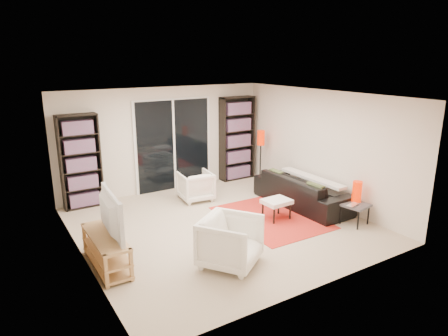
{
  "coord_description": "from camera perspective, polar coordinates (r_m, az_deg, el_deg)",
  "views": [
    {
      "loc": [
        -3.61,
        -5.92,
        3.04
      ],
      "look_at": [
        0.25,
        0.3,
        1.0
      ],
      "focal_mm": 32.0,
      "sensor_mm": 36.0,
      "label": 1
    }
  ],
  "objects": [
    {
      "name": "sliding_door",
      "position": [
        9.43,
        -7.22,
        3.26
      ],
      "size": [
        1.92,
        0.08,
        2.16
      ],
      "color": "white",
      "rests_on": "ground"
    },
    {
      "name": "bookshelf_right",
      "position": [
        10.13,
        1.88,
        4.23
      ],
      "size": [
        0.9,
        0.3,
        2.1
      ],
      "color": "black",
      "rests_on": "ground"
    },
    {
      "name": "floor_lamp",
      "position": [
        9.8,
        5.28,
        3.51
      ],
      "size": [
        0.2,
        0.2,
        1.33
      ],
      "color": "black",
      "rests_on": "floor"
    },
    {
      "name": "ottoman",
      "position": [
        7.77,
        7.54,
        -4.89
      ],
      "size": [
        0.53,
        0.44,
        0.4
      ],
      "color": "white",
      "rests_on": "floor"
    },
    {
      "name": "floor",
      "position": [
        7.58,
        -0.41,
        -8.1
      ],
      "size": [
        5.0,
        5.0,
        0.0
      ],
      "primitive_type": "plane",
      "color": "#BDB093",
      "rests_on": "ground"
    },
    {
      "name": "table_lamp",
      "position": [
        7.93,
        18.47,
        -3.2
      ],
      "size": [
        0.18,
        0.18,
        0.39
      ],
      "primitive_type": "cylinder",
      "color": "red",
      "rests_on": "side_table"
    },
    {
      "name": "ceiling",
      "position": [
        6.97,
        -0.45,
        10.29
      ],
      "size": [
        5.0,
        5.0,
        0.02
      ],
      "primitive_type": "cube",
      "color": "white",
      "rests_on": "wall_back"
    },
    {
      "name": "laptop",
      "position": [
        7.74,
        18.2,
        -5.11
      ],
      "size": [
        0.34,
        0.27,
        0.02
      ],
      "primitive_type": "imported",
      "rotation": [
        0.0,
        0.0,
        0.26
      ],
      "color": "silver",
      "rests_on": "side_table"
    },
    {
      "name": "bookshelf_left",
      "position": [
        8.67,
        -19.83,
        0.85
      ],
      "size": [
        0.8,
        0.3,
        1.95
      ],
      "color": "black",
      "rests_on": "ground"
    },
    {
      "name": "rug",
      "position": [
        7.94,
        6.68,
        -7.02
      ],
      "size": [
        1.63,
        2.19,
        0.01
      ],
      "primitive_type": "cube",
      "rotation": [
        0.0,
        0.0,
        -0.02
      ],
      "color": "red",
      "rests_on": "floor"
    },
    {
      "name": "wall_back",
      "position": [
        9.35,
        -8.46,
        4.05
      ],
      "size": [
        5.0,
        0.02,
        2.4
      ],
      "primitive_type": "cube",
      "color": "silver",
      "rests_on": "ground"
    },
    {
      "name": "sofa",
      "position": [
        8.58,
        11.09,
        -3.18
      ],
      "size": [
        0.91,
        2.25,
        0.65
      ],
      "primitive_type": "imported",
      "rotation": [
        0.0,
        0.0,
        1.59
      ],
      "color": "black",
      "rests_on": "floor"
    },
    {
      "name": "wall_front",
      "position": [
        5.31,
        13.83,
        -5.22
      ],
      "size": [
        5.0,
        0.02,
        2.4
      ],
      "primitive_type": "cube",
      "color": "silver",
      "rests_on": "ground"
    },
    {
      "name": "armchair_front",
      "position": [
        6.06,
        0.93,
        -10.48
      ],
      "size": [
        1.14,
        1.15,
        0.76
      ],
      "primitive_type": "imported",
      "rotation": [
        0.0,
        0.0,
        0.61
      ],
      "color": "white",
      "rests_on": "floor"
    },
    {
      "name": "wall_right",
      "position": [
        8.71,
        13.77,
        2.92
      ],
      "size": [
        0.02,
        5.0,
        2.4
      ],
      "primitive_type": "cube",
      "color": "silver",
      "rests_on": "ground"
    },
    {
      "name": "wall_left",
      "position": [
        6.3,
        -20.24,
        -2.42
      ],
      "size": [
        0.02,
        5.0,
        2.4
      ],
      "primitive_type": "cube",
      "color": "silver",
      "rests_on": "ground"
    },
    {
      "name": "tv_stand",
      "position": [
        6.33,
        -16.47,
        -11.17
      ],
      "size": [
        0.41,
        1.29,
        0.5
      ],
      "color": "tan",
      "rests_on": "floor"
    },
    {
      "name": "armchair_back",
      "position": [
        8.77,
        -4.08,
        -2.57
      ],
      "size": [
        0.75,
        0.76,
        0.63
      ],
      "primitive_type": "imported",
      "rotation": [
        0.0,
        0.0,
        3.03
      ],
      "color": "white",
      "rests_on": "floor"
    },
    {
      "name": "tv",
      "position": [
        6.11,
        -16.69,
        -6.41
      ],
      "size": [
        0.23,
        1.14,
        0.65
      ],
      "primitive_type": "imported",
      "rotation": [
        0.0,
        0.0,
        1.5
      ],
      "color": "black",
      "rests_on": "tv_stand"
    },
    {
      "name": "side_table",
      "position": [
        7.87,
        18.25,
        -5.23
      ],
      "size": [
        0.52,
        0.52,
        0.4
      ],
      "color": "#46464B",
      "rests_on": "floor"
    }
  ]
}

